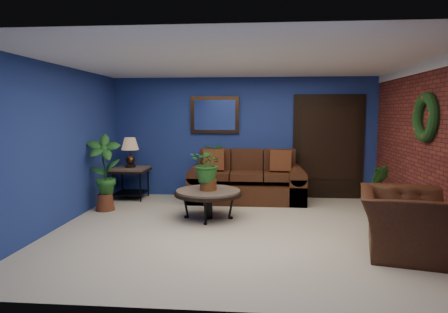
# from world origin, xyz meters

# --- Properties ---
(floor) EXTENTS (5.50, 5.50, 0.00)m
(floor) POSITION_xyz_m (0.00, 0.00, 0.00)
(floor) COLOR beige
(floor) RESTS_ON ground
(wall_back) EXTENTS (5.50, 0.04, 2.50)m
(wall_back) POSITION_xyz_m (0.00, 2.50, 1.25)
(wall_back) COLOR navy
(wall_back) RESTS_ON ground
(wall_left) EXTENTS (0.04, 5.00, 2.50)m
(wall_left) POSITION_xyz_m (-2.75, 0.00, 1.25)
(wall_left) COLOR navy
(wall_left) RESTS_ON ground
(wall_right_brick) EXTENTS (0.04, 5.00, 2.50)m
(wall_right_brick) POSITION_xyz_m (2.75, 0.00, 1.25)
(wall_right_brick) COLOR maroon
(wall_right_brick) RESTS_ON ground
(ceiling) EXTENTS (5.50, 5.00, 0.02)m
(ceiling) POSITION_xyz_m (0.00, 0.00, 2.50)
(ceiling) COLOR white
(ceiling) RESTS_ON wall_back
(crown_molding) EXTENTS (0.03, 5.00, 0.14)m
(crown_molding) POSITION_xyz_m (2.72, 0.00, 2.43)
(crown_molding) COLOR white
(crown_molding) RESTS_ON wall_right_brick
(wall_mirror) EXTENTS (1.02, 0.06, 0.77)m
(wall_mirror) POSITION_xyz_m (-0.60, 2.46, 1.72)
(wall_mirror) COLOR #3F2816
(wall_mirror) RESTS_ON wall_back
(closet_door) EXTENTS (1.44, 0.06, 2.18)m
(closet_door) POSITION_xyz_m (1.75, 2.47, 1.05)
(closet_door) COLOR black
(closet_door) RESTS_ON wall_back
(wreath) EXTENTS (0.16, 0.72, 0.72)m
(wreath) POSITION_xyz_m (2.69, 0.05, 1.70)
(wreath) COLOR black
(wreath) RESTS_ON wall_right_brick
(sofa) EXTENTS (2.29, 0.99, 1.03)m
(sofa) POSITION_xyz_m (0.09, 2.09, 0.34)
(sofa) COLOR #462014
(sofa) RESTS_ON ground
(coffee_table) EXTENTS (1.13, 1.13, 0.49)m
(coffee_table) POSITION_xyz_m (-0.51, 0.62, 0.43)
(coffee_table) COLOR #514D47
(coffee_table) RESTS_ON ground
(end_table) EXTENTS (0.71, 0.71, 0.65)m
(end_table) POSITION_xyz_m (-2.30, 2.05, 0.50)
(end_table) COLOR #514D47
(end_table) RESTS_ON ground
(table_lamp) EXTENTS (0.36, 0.36, 0.59)m
(table_lamp) POSITION_xyz_m (-2.30, 2.05, 1.03)
(table_lamp) COLOR #3F2816
(table_lamp) RESTS_ON end_table
(side_chair) EXTENTS (0.43, 0.43, 0.90)m
(side_chair) POSITION_xyz_m (0.80, 2.12, 0.51)
(side_chair) COLOR #593619
(side_chair) RESTS_ON ground
(armchair) EXTENTS (1.32, 1.43, 0.79)m
(armchair) POSITION_xyz_m (2.15, -0.81, 0.39)
(armchair) COLOR #462014
(armchair) RESTS_ON ground
(coffee_plant) EXTENTS (0.63, 0.56, 0.77)m
(coffee_plant) POSITION_xyz_m (-0.51, 0.62, 0.91)
(coffee_plant) COLOR brown
(coffee_plant) RESTS_ON coffee_table
(floor_plant) EXTENTS (0.46, 0.40, 0.88)m
(floor_plant) POSITION_xyz_m (2.35, 1.11, 0.46)
(floor_plant) COLOR brown
(floor_plant) RESTS_ON ground
(tall_plant) EXTENTS (0.69, 0.55, 1.39)m
(tall_plant) POSITION_xyz_m (-2.45, 1.02, 0.74)
(tall_plant) COLOR brown
(tall_plant) RESTS_ON ground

